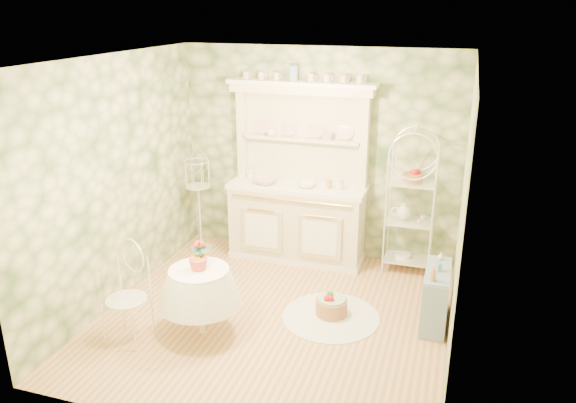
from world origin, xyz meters
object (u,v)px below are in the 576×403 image
(kitchen_dresser, at_px, (297,175))
(cafe_chair, at_px, (127,304))
(side_shelf, at_px, (436,296))
(round_table, at_px, (201,305))
(birdcage_stand, at_px, (199,199))
(bakers_rack, at_px, (411,202))
(floor_basket, at_px, (331,305))

(kitchen_dresser, xyz_separation_m, cafe_chair, (-1.04, -2.35, -0.75))
(side_shelf, xyz_separation_m, round_table, (-2.25, -0.91, 0.00))
(birdcage_stand, bearing_deg, cafe_chair, -82.74)
(side_shelf, bearing_deg, round_table, -158.49)
(round_table, distance_m, cafe_chair, 0.72)
(bakers_rack, distance_m, round_table, 2.84)
(round_table, height_order, floor_basket, round_table)
(cafe_chair, height_order, birdcage_stand, birdcage_stand)
(bakers_rack, xyz_separation_m, birdcage_stand, (-2.73, -0.24, -0.18))
(kitchen_dresser, bearing_deg, bakers_rack, 3.18)
(kitchen_dresser, bearing_deg, round_table, -101.37)
(bakers_rack, height_order, round_table, bakers_rack)
(kitchen_dresser, distance_m, side_shelf, 2.30)
(side_shelf, xyz_separation_m, birdcage_stand, (-3.16, 0.95, 0.41))
(side_shelf, xyz_separation_m, cafe_chair, (-2.88, -1.24, 0.08))
(bakers_rack, relative_size, floor_basket, 5.08)
(floor_basket, bearing_deg, round_table, -148.02)
(kitchen_dresser, bearing_deg, side_shelf, -31.09)
(round_table, xyz_separation_m, cafe_chair, (-0.63, -0.34, 0.08))
(cafe_chair, bearing_deg, floor_basket, 50.66)
(kitchen_dresser, height_order, bakers_rack, kitchen_dresser)
(side_shelf, height_order, cafe_chair, cafe_chair)
(bakers_rack, bearing_deg, cafe_chair, -135.60)
(kitchen_dresser, relative_size, cafe_chair, 2.87)
(side_shelf, distance_m, round_table, 2.42)
(round_table, bearing_deg, side_shelf, 22.00)
(birdcage_stand, bearing_deg, round_table, -63.94)
(side_shelf, bearing_deg, cafe_chair, -157.12)
(kitchen_dresser, relative_size, floor_basket, 6.43)
(side_shelf, relative_size, round_table, 1.16)
(side_shelf, relative_size, floor_basket, 2.10)
(floor_basket, bearing_deg, kitchen_dresser, 121.15)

